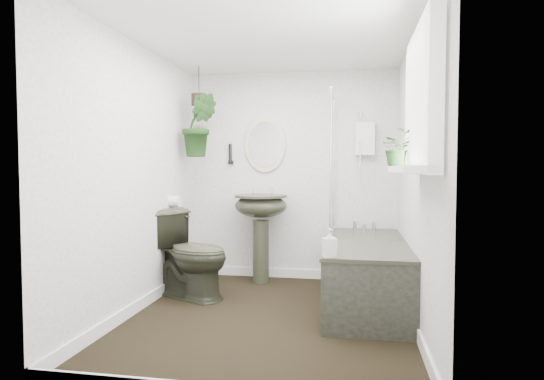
# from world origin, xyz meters

# --- Properties ---
(floor) EXTENTS (2.30, 2.80, 0.02)m
(floor) POSITION_xyz_m (0.00, 0.00, -0.01)
(floor) COLOR black
(floor) RESTS_ON ground
(ceiling) EXTENTS (2.30, 2.80, 0.02)m
(ceiling) POSITION_xyz_m (0.00, 0.00, 2.31)
(ceiling) COLOR white
(ceiling) RESTS_ON ground
(wall_back) EXTENTS (2.30, 0.02, 2.30)m
(wall_back) POSITION_xyz_m (0.00, 1.41, 1.15)
(wall_back) COLOR white
(wall_back) RESTS_ON ground
(wall_front) EXTENTS (2.30, 0.02, 2.30)m
(wall_front) POSITION_xyz_m (0.00, -1.41, 1.15)
(wall_front) COLOR white
(wall_front) RESTS_ON ground
(wall_left) EXTENTS (0.02, 2.80, 2.30)m
(wall_left) POSITION_xyz_m (-1.16, 0.00, 1.15)
(wall_left) COLOR white
(wall_left) RESTS_ON ground
(wall_right) EXTENTS (0.02, 2.80, 2.30)m
(wall_right) POSITION_xyz_m (1.16, 0.00, 1.15)
(wall_right) COLOR white
(wall_right) RESTS_ON ground
(skirting) EXTENTS (2.30, 2.80, 0.10)m
(skirting) POSITION_xyz_m (0.00, 0.00, 0.05)
(skirting) COLOR white
(skirting) RESTS_ON floor
(bathtub) EXTENTS (0.72, 1.72, 0.58)m
(bathtub) POSITION_xyz_m (0.80, 0.50, 0.29)
(bathtub) COLOR #2D2F22
(bathtub) RESTS_ON floor
(bath_screen) EXTENTS (0.04, 0.72, 1.40)m
(bath_screen) POSITION_xyz_m (0.47, 0.99, 1.28)
(bath_screen) COLOR silver
(bath_screen) RESTS_ON bathtub
(shower_box) EXTENTS (0.20, 0.10, 0.35)m
(shower_box) POSITION_xyz_m (0.80, 1.34, 1.55)
(shower_box) COLOR white
(shower_box) RESTS_ON wall_back
(oval_mirror) EXTENTS (0.46, 0.03, 0.62)m
(oval_mirror) POSITION_xyz_m (-0.30, 1.37, 1.50)
(oval_mirror) COLOR beige
(oval_mirror) RESTS_ON wall_back
(wall_sconce) EXTENTS (0.04, 0.04, 0.22)m
(wall_sconce) POSITION_xyz_m (-0.70, 1.36, 1.40)
(wall_sconce) COLOR black
(wall_sconce) RESTS_ON wall_back
(toilet_roll_holder) EXTENTS (0.11, 0.11, 0.11)m
(toilet_roll_holder) POSITION_xyz_m (-1.10, 0.70, 0.90)
(toilet_roll_holder) COLOR white
(toilet_roll_holder) RESTS_ON wall_left
(window_recess) EXTENTS (0.08, 1.00, 0.90)m
(window_recess) POSITION_xyz_m (1.09, -0.70, 1.65)
(window_recess) COLOR white
(window_recess) RESTS_ON wall_right
(window_sill) EXTENTS (0.18, 1.00, 0.04)m
(window_sill) POSITION_xyz_m (1.02, -0.70, 1.23)
(window_sill) COLOR white
(window_sill) RESTS_ON wall_right
(window_blinds) EXTENTS (0.01, 0.86, 0.76)m
(window_blinds) POSITION_xyz_m (1.04, -0.70, 1.65)
(window_blinds) COLOR white
(window_blinds) RESTS_ON wall_right
(toilet) EXTENTS (0.94, 0.77, 0.84)m
(toilet) POSITION_xyz_m (-0.85, 0.47, 0.42)
(toilet) COLOR #2D2F22
(toilet) RESTS_ON floor
(pedestal_sink) EXTENTS (0.58, 0.51, 0.96)m
(pedestal_sink) POSITION_xyz_m (-0.30, 1.12, 0.48)
(pedestal_sink) COLOR #2D2F22
(pedestal_sink) RESTS_ON floor
(sill_plant) EXTENTS (0.25, 0.23, 0.25)m
(sill_plant) POSITION_xyz_m (0.97, -0.46, 1.38)
(sill_plant) COLOR black
(sill_plant) RESTS_ON window_sill
(hanging_plant) EXTENTS (0.44, 0.39, 0.66)m
(hanging_plant) POSITION_xyz_m (-0.92, 0.95, 1.68)
(hanging_plant) COLOR black
(hanging_plant) RESTS_ON ceiling
(soap_bottle) EXTENTS (0.12, 0.12, 0.21)m
(soap_bottle) POSITION_xyz_m (0.51, -0.29, 0.69)
(soap_bottle) COLOR black
(soap_bottle) RESTS_ON bathtub
(hanging_pot) EXTENTS (0.16, 0.16, 0.12)m
(hanging_pot) POSITION_xyz_m (-0.92, 0.95, 1.95)
(hanging_pot) COLOR black
(hanging_pot) RESTS_ON ceiling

